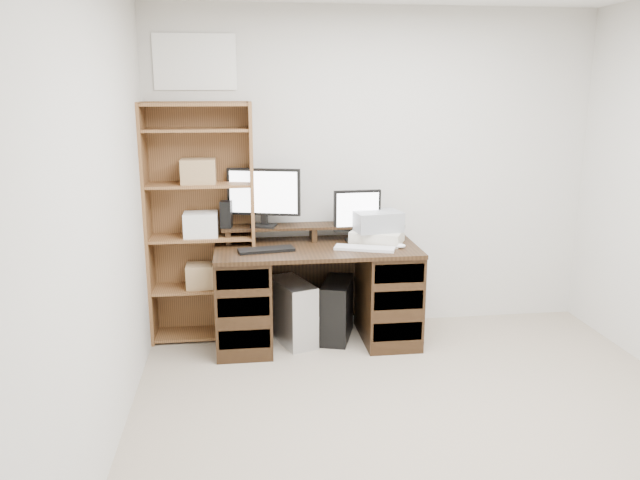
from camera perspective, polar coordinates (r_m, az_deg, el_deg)
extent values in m
cube|color=gray|center=(3.55, 11.64, -19.01)|extent=(3.50, 4.00, 0.02)
cube|color=beige|center=(4.97, 4.90, 6.23)|extent=(3.50, 0.02, 2.50)
cube|color=beige|center=(2.97, -21.08, 0.28)|extent=(0.02, 4.00, 2.50)
cube|color=white|center=(4.82, -11.37, 15.68)|extent=(0.60, 0.01, 0.40)
cube|color=black|center=(4.62, -0.31, -0.80)|extent=(1.50, 0.70, 0.03)
cube|color=black|center=(4.70, -7.01, -5.44)|extent=(0.40, 0.66, 0.72)
cube|color=black|center=(4.82, 6.22, -4.91)|extent=(0.40, 0.66, 0.72)
cube|color=black|center=(5.03, -0.77, -3.55)|extent=(1.48, 0.02, 0.65)
cube|color=black|center=(4.46, -6.91, -8.99)|extent=(0.36, 0.01, 0.14)
cube|color=black|center=(4.37, -7.00, -6.09)|extent=(0.36, 0.01, 0.14)
cube|color=black|center=(4.31, -7.08, -3.59)|extent=(0.36, 0.01, 0.14)
cube|color=black|center=(4.59, 7.10, -8.32)|extent=(0.36, 0.01, 0.14)
cube|color=black|center=(4.51, 7.19, -5.48)|extent=(0.36, 0.01, 0.14)
cube|color=black|center=(4.44, 7.27, -3.05)|extent=(0.36, 0.01, 0.14)
cube|color=black|center=(4.79, -8.38, 0.37)|extent=(0.04, 0.20, 0.10)
cube|color=black|center=(4.82, -0.63, 0.60)|extent=(0.04, 0.20, 0.10)
cube|color=black|center=(4.93, 6.89, 0.81)|extent=(0.04, 0.20, 0.10)
cube|color=black|center=(4.80, -0.64, 1.29)|extent=(1.40, 0.22, 0.02)
cube|color=black|center=(4.75, -5.15, 1.32)|extent=(0.21, 0.18, 0.02)
cube|color=black|center=(4.76, -5.11, 2.06)|extent=(0.06, 0.04, 0.10)
cube|color=black|center=(4.72, -5.16, 4.40)|extent=(0.55, 0.18, 0.35)
cube|color=white|center=(4.70, -5.21, 4.37)|extent=(0.50, 0.14, 0.31)
cube|color=black|center=(4.78, 3.43, -0.06)|extent=(0.18, 0.14, 0.02)
cube|color=black|center=(4.78, 3.39, 0.63)|extent=(0.05, 0.03, 0.10)
cube|color=black|center=(4.75, 3.42, 2.70)|extent=(0.36, 0.05, 0.31)
cube|color=white|center=(4.73, 3.47, 2.66)|extent=(0.32, 0.02, 0.28)
cube|color=black|center=(4.73, -8.57, 2.32)|extent=(0.09, 0.09, 0.20)
cube|color=black|center=(4.50, -4.94, -0.90)|extent=(0.42, 0.20, 0.02)
cube|color=silver|center=(4.54, 4.10, -0.76)|extent=(0.45, 0.27, 0.02)
ellipsoid|color=white|center=(4.61, 7.32, -0.54)|extent=(0.09, 0.06, 0.03)
cube|color=beige|center=(4.75, 5.23, 0.31)|extent=(0.46, 0.41, 0.09)
cube|color=gray|center=(4.72, 5.26, 1.73)|extent=(0.38, 0.29, 0.15)
cube|color=#B5B8BD|center=(4.78, -2.53, -6.56)|extent=(0.36, 0.52, 0.48)
cube|color=black|center=(4.84, 1.57, -6.38)|extent=(0.32, 0.50, 0.46)
cube|color=#19FF33|center=(4.60, 1.16, -6.18)|extent=(0.01, 0.01, 0.01)
cube|color=brown|center=(4.80, -15.46, 1.26)|extent=(0.02, 0.30, 1.80)
cube|color=brown|center=(4.75, -6.17, 1.55)|extent=(0.02, 0.30, 1.80)
cube|color=brown|center=(4.89, -10.74, 1.76)|extent=(0.80, 0.01, 1.80)
cube|color=brown|center=(5.01, -10.39, -8.36)|extent=(0.75, 0.28, 0.02)
cube|color=brown|center=(4.88, -10.58, -4.33)|extent=(0.75, 0.28, 0.02)
cube|color=brown|center=(4.78, -10.78, 0.24)|extent=(0.75, 0.28, 0.02)
cube|color=brown|center=(4.70, -11.00, 4.98)|extent=(0.75, 0.28, 0.02)
cube|color=brown|center=(4.66, -11.23, 9.85)|extent=(0.75, 0.28, 0.02)
cube|color=brown|center=(4.65, -11.33, 12.06)|extent=(0.75, 0.28, 0.02)
cube|color=#A07F54|center=(4.85, -10.63, -3.21)|extent=(0.25, 0.20, 0.18)
cube|color=white|center=(4.76, -10.84, 1.41)|extent=(0.25, 0.20, 0.18)
cube|color=#A07F54|center=(4.69, -11.06, 6.19)|extent=(0.25, 0.20, 0.18)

